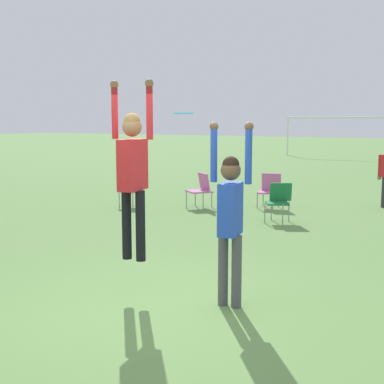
{
  "coord_description": "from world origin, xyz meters",
  "views": [
    {
      "loc": [
        3.25,
        -5.2,
        2.2
      ],
      "look_at": [
        0.1,
        0.59,
        1.3
      ],
      "focal_mm": 50.0,
      "sensor_mm": 36.0,
      "label": 1
    }
  ],
  "objects": [
    {
      "name": "camping_chair_1",
      "position": [
        -4.48,
        5.87,
        0.46
      ],
      "size": [
        0.64,
        0.68,
        0.77
      ],
      "rotation": [
        0.0,
        0.0,
        2.74
      ],
      "color": "gray",
      "rests_on": "ground_plane"
    },
    {
      "name": "camping_chair_3",
      "position": [
        -2.91,
        6.61,
        0.5
      ],
      "size": [
        0.78,
        0.86,
        0.85
      ],
      "rotation": [
        0.0,
        0.0,
        2.46
      ],
      "color": "gray",
      "rests_on": "ground_plane"
    },
    {
      "name": "soccer_goal",
      "position": [
        -3.76,
        26.34,
        1.84
      ],
      "size": [
        7.1,
        0.1,
        2.35
      ],
      "color": "white",
      "rests_on": "ground_plane"
    },
    {
      "name": "frisbee",
      "position": [
        0.06,
        0.45,
        2.27
      ],
      "size": [
        0.24,
        0.24,
        0.02
      ],
      "color": "#2D9EDB"
    },
    {
      "name": "person_jumping",
      "position": [
        -0.53,
        0.21,
        1.64
      ],
      "size": [
        0.62,
        0.49,
        2.23
      ],
      "rotation": [
        0.0,
        0.0,
        1.7
      ],
      "color": "black",
      "rests_on": "ground_plane"
    },
    {
      "name": "camping_chair_0",
      "position": [
        -0.55,
        5.7,
        0.49
      ],
      "size": [
        0.64,
        0.69,
        0.83
      ],
      "rotation": [
        0.0,
        0.0,
        3.62
      ],
      "color": "gray",
      "rests_on": "ground_plane"
    },
    {
      "name": "camping_chair_2",
      "position": [
        -1.39,
        7.41,
        0.49
      ],
      "size": [
        0.59,
        0.64,
        0.85
      ],
      "rotation": [
        0.0,
        0.0,
        3.41
      ],
      "color": "gray",
      "rests_on": "ground_plane"
    },
    {
      "name": "ground_plane",
      "position": [
        0.0,
        0.0,
        0.0
      ],
      "size": [
        120.0,
        120.0,
        0.0
      ],
      "primitive_type": "plane",
      "color": "#608C47"
    },
    {
      "name": "person_defending",
      "position": [
        0.72,
        0.38,
        1.16
      ],
      "size": [
        0.54,
        0.41,
        2.17
      ],
      "rotation": [
        0.0,
        0.0,
        -1.44
      ],
      "color": "#4C4C51",
      "rests_on": "ground_plane"
    }
  ]
}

